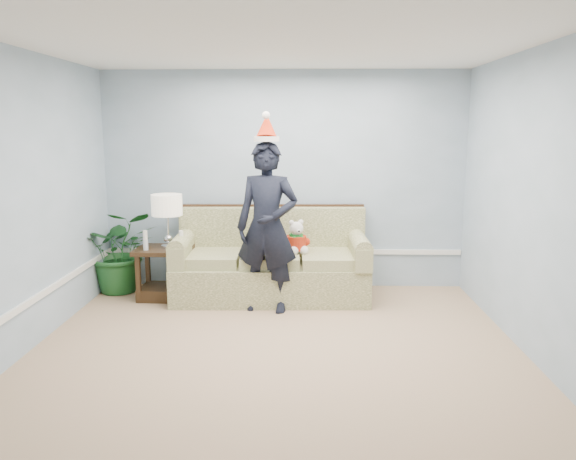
# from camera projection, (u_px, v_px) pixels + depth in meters

# --- Properties ---
(room_shell) EXTENTS (4.54, 5.04, 2.74)m
(room_shell) POSITION_uv_depth(u_px,v_px,m) (273.00, 210.00, 4.55)
(room_shell) COLOR tan
(room_shell) RESTS_ON ground
(wainscot_trim) EXTENTS (4.49, 4.99, 0.06)m
(wainscot_trim) POSITION_uv_depth(u_px,v_px,m) (168.00, 278.00, 5.90)
(wainscot_trim) COLOR white
(wainscot_trim) RESTS_ON room_shell
(sofa) EXTENTS (2.30, 1.04, 1.07)m
(sofa) POSITION_uv_depth(u_px,v_px,m) (271.00, 265.00, 6.72)
(sofa) COLOR #515A2A
(sofa) RESTS_ON room_shell
(side_table) EXTENTS (0.65, 0.55, 0.61)m
(side_table) POSITION_uv_depth(u_px,v_px,m) (165.00, 278.00, 6.67)
(side_table) COLOR #362213
(side_table) RESTS_ON room_shell
(table_lamp) EXTENTS (0.36, 0.36, 0.63)m
(table_lamp) POSITION_uv_depth(u_px,v_px,m) (167.00, 207.00, 6.51)
(table_lamp) COLOR silver
(table_lamp) RESTS_ON side_table
(candle_pair) EXTENTS (0.48, 0.06, 0.23)m
(candle_pair) POSITION_uv_depth(u_px,v_px,m) (163.00, 241.00, 6.46)
(candle_pair) COLOR silver
(candle_pair) RESTS_ON side_table
(houseplant) EXTENTS (1.07, 0.97, 1.03)m
(houseplant) POSITION_uv_depth(u_px,v_px,m) (121.00, 251.00, 6.90)
(houseplant) COLOR #1A5221
(houseplant) RESTS_ON room_shell
(man) EXTENTS (0.76, 0.57, 1.87)m
(man) POSITION_uv_depth(u_px,v_px,m) (267.00, 227.00, 6.11)
(man) COLOR black
(man) RESTS_ON room_shell
(santa_hat) EXTENTS (0.27, 0.31, 0.32)m
(santa_hat) POSITION_uv_depth(u_px,v_px,m) (267.00, 128.00, 5.93)
(santa_hat) COLOR white
(santa_hat) RESTS_ON man
(teddy_bear) EXTENTS (0.31, 0.31, 0.40)m
(teddy_bear) POSITION_uv_depth(u_px,v_px,m) (296.00, 241.00, 6.55)
(teddy_bear) COLOR white
(teddy_bear) RESTS_ON sofa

